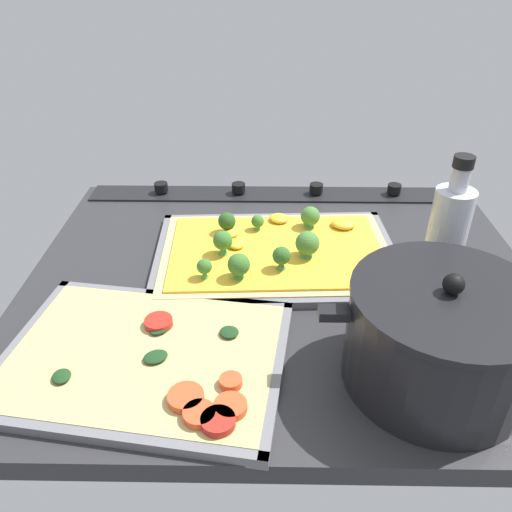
{
  "coord_description": "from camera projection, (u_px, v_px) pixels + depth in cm",
  "views": [
    {
      "loc": [
        2.94,
        66.16,
        46.63
      ],
      "look_at": [
        4.0,
        -0.92,
        3.63
      ],
      "focal_mm": 35.45,
      "sensor_mm": 36.0,
      "label": 1
    }
  ],
  "objects": [
    {
      "name": "cooking_pot",
      "position": [
        440.0,
        337.0,
        0.59
      ],
      "size": [
        29.0,
        22.23,
        15.49
      ],
      "color": "black",
      "rests_on": "ground_plane"
    },
    {
      "name": "veggie_pizza_back",
      "position": [
        150.0,
        358.0,
        0.64
      ],
      "size": [
        36.41,
        28.49,
        1.9
      ],
      "color": "tan",
      "rests_on": "baking_tray_back"
    },
    {
      "name": "broccoli_pizza",
      "position": [
        277.0,
        250.0,
        0.85
      ],
      "size": [
        39.38,
        27.16,
        5.9
      ],
      "color": "tan",
      "rests_on": "baking_tray_front"
    },
    {
      "name": "baking_tray_front",
      "position": [
        276.0,
        257.0,
        0.86
      ],
      "size": [
        41.89,
        29.67,
        1.3
      ],
      "color": "slate",
      "rests_on": "ground_plane"
    },
    {
      "name": "ground_plane",
      "position": [
        281.0,
        286.0,
        0.82
      ],
      "size": [
        81.29,
        67.83,
        3.0
      ],
      "primitive_type": "cube",
      "color": "#28282B"
    },
    {
      "name": "baking_tray_back",
      "position": [
        145.0,
        358.0,
        0.65
      ],
      "size": [
        39.12,
        31.2,
        1.3
      ],
      "color": "slate",
      "rests_on": "ground_plane"
    },
    {
      "name": "oil_bottle",
      "position": [
        446.0,
        237.0,
        0.74
      ],
      "size": [
        5.71,
        5.71,
        21.47
      ],
      "color": "#B7BCC6",
      "rests_on": "ground_plane"
    },
    {
      "name": "stove_control_panel",
      "position": [
        277.0,
        193.0,
        1.06
      ],
      "size": [
        78.03,
        7.0,
        2.6
      ],
      "color": "black",
      "rests_on": "ground_plane"
    }
  ]
}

